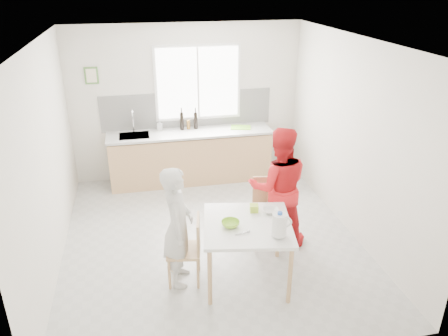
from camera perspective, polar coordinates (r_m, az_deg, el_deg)
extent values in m
plane|color=#B7B7B2|center=(6.25, -1.74, -9.10)|extent=(4.50, 4.50, 0.00)
plane|color=silver|center=(7.75, -4.87, 8.47)|extent=(4.00, 0.00, 4.00)
plane|color=silver|center=(3.68, 4.34, -10.21)|extent=(4.00, 0.00, 4.00)
plane|color=silver|center=(5.67, -22.24, 0.78)|extent=(0.00, 4.50, 4.50)
plane|color=silver|center=(6.27, 16.44, 3.77)|extent=(0.00, 4.50, 4.50)
plane|color=white|center=(5.29, -2.12, 16.23)|extent=(4.50, 4.50, 0.00)
cube|color=white|center=(7.67, -3.43, 11.06)|extent=(1.50, 0.03, 1.30)
cube|color=white|center=(7.65, -3.41, 11.03)|extent=(1.40, 0.02, 1.20)
cube|color=white|center=(7.65, -3.41, 11.02)|extent=(0.03, 0.03, 1.20)
cube|color=white|center=(7.77, -4.82, 7.57)|extent=(3.00, 0.02, 0.65)
cube|color=#4D7B38|center=(7.58, -16.94, 11.48)|extent=(0.22, 0.02, 0.28)
cube|color=beige|center=(7.57, -16.94, 11.46)|extent=(0.16, 0.01, 0.22)
cube|color=tan|center=(7.76, -4.35, 1.34)|extent=(2.80, 0.60, 0.86)
cube|color=#3F3326|center=(7.92, -4.26, -1.20)|extent=(2.80, 0.54, 0.10)
cube|color=silver|center=(7.60, -4.46, 4.61)|extent=(2.84, 0.64, 0.04)
cube|color=#A5A5AA|center=(7.54, -11.64, 4.07)|extent=(0.50, 0.40, 0.03)
cylinder|color=silver|center=(7.63, -11.79, 5.85)|extent=(0.02, 0.02, 0.36)
torus|color=silver|center=(7.51, -11.89, 6.99)|extent=(0.02, 0.18, 0.18)
cube|color=white|center=(5.10, 3.09, -7.45)|extent=(1.17, 1.17, 0.04)
cylinder|color=tan|center=(4.95, -1.88, -14.17)|extent=(0.05, 0.05, 0.72)
cylinder|color=tan|center=(5.67, -1.88, -8.62)|extent=(0.05, 0.05, 0.72)
cylinder|color=tan|center=(5.02, 8.61, -13.83)|extent=(0.05, 0.05, 0.72)
cylinder|color=tan|center=(5.73, 7.11, -8.41)|extent=(0.05, 0.05, 0.72)
cube|color=tan|center=(5.28, -5.28, -10.68)|extent=(0.45, 0.45, 0.04)
cube|color=tan|center=(5.15, -3.38, -8.62)|extent=(0.09, 0.37, 0.41)
cylinder|color=tan|center=(5.55, -6.86, -11.55)|extent=(0.03, 0.03, 0.40)
cylinder|color=tan|center=(5.29, -7.15, -13.66)|extent=(0.03, 0.03, 0.40)
cylinder|color=tan|center=(5.53, -3.33, -11.55)|extent=(0.03, 0.03, 0.40)
cylinder|color=tan|center=(5.26, -3.41, -13.67)|extent=(0.03, 0.03, 0.40)
cube|color=tan|center=(5.93, 5.84, -6.02)|extent=(0.50, 0.50, 0.04)
cube|color=tan|center=(5.98, 5.70, -3.06)|extent=(0.41, 0.10, 0.45)
cylinder|color=tan|center=(5.88, 4.16, -8.99)|extent=(0.04, 0.04, 0.44)
cylinder|color=tan|center=(5.92, 7.75, -8.88)|extent=(0.04, 0.04, 0.44)
cylinder|color=tan|center=(6.19, 3.83, -7.14)|extent=(0.04, 0.04, 0.44)
cylinder|color=tan|center=(6.23, 7.22, -7.04)|extent=(0.04, 0.04, 0.44)
imported|color=silver|center=(5.10, -6.05, -7.66)|extent=(0.45, 0.60, 1.49)
imported|color=red|center=(5.82, 7.12, -2.51)|extent=(0.91, 0.76, 1.67)
imported|color=#95D631|center=(5.02, 0.86, -7.28)|extent=(0.24, 0.24, 0.07)
imported|color=silver|center=(5.32, 6.12, -5.56)|extent=(0.23, 0.23, 0.05)
cylinder|color=white|center=(4.81, 7.24, -7.35)|extent=(0.16, 0.16, 0.26)
cylinder|color=blue|center=(4.74, 7.33, -5.90)|extent=(0.05, 0.05, 0.03)
torus|color=white|center=(4.82, 8.17, -7.01)|extent=(0.13, 0.05, 0.12)
cube|color=#A2C62D|center=(5.32, 3.94, -5.25)|extent=(0.12, 0.12, 0.09)
cylinder|color=#A5A5AA|center=(4.89, 2.36, -8.52)|extent=(0.16, 0.04, 0.01)
cube|color=#7CD130|center=(7.77, 2.21, 5.33)|extent=(0.40, 0.33, 0.01)
cylinder|color=black|center=(7.66, -5.54, 6.15)|extent=(0.07, 0.07, 0.32)
cylinder|color=black|center=(7.70, -3.73, 6.23)|extent=(0.07, 0.07, 0.30)
cylinder|color=#91611F|center=(7.71, -4.67, 5.68)|extent=(0.06, 0.06, 0.16)
imported|color=#999999|center=(7.69, -8.40, 5.56)|extent=(0.10, 0.10, 0.18)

